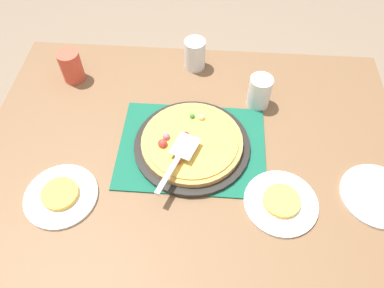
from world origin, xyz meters
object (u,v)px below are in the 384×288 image
Objects in this scene: pizza at (191,142)px; plate_far_right at (281,203)px; pizza_pan at (192,145)px; served_slice_right at (282,201)px; pizza_server at (178,158)px; plate_near_left at (61,196)px; cup_far at (71,66)px; cup_corner at (259,92)px; plate_side at (377,196)px; served_slice_left at (60,194)px; cup_near at (195,54)px.

pizza is 0.34m from plate_far_right.
pizza_pan is 0.33m from served_slice_right.
pizza_server is at bearing -111.01° from pizza_pan.
plate_near_left is 2.00× the size of served_slice_right.
pizza is 0.56m from cup_far.
pizza_pan is 1.73× the size of plate_near_left.
pizza is at bearing 146.33° from plate_far_right.
cup_corner reaches higher than plate_near_left.
served_slice_right is 0.92× the size of cup_far.
cup_corner is (-0.06, 0.40, 0.04)m from served_slice_right.
pizza_pan is 3.17× the size of cup_far.
pizza_pan is at bearing 146.10° from served_slice_right.
cup_corner is at bearing -6.80° from cup_far.
plate_side is at bearing -22.84° from cup_far.
pizza reaches higher than served_slice_left.
plate_near_left is (-0.38, -0.21, -0.01)m from pizza_pan.
served_slice_left is at bearing -177.90° from plate_far_right.
cup_far reaches higher than plate_near_left.
cup_near is at bearing 142.59° from cup_corner.
cup_near is at bearing 137.44° from plate_side.
plate_far_right is at bearing -16.96° from pizza_server.
pizza_server reaches higher than plate_side.
served_slice_right reaches higher than plate_side.
cup_corner reaches higher than plate_side.
plate_near_left is 0.74m from cup_corner.
plate_far_right is at bearing -32.82° from cup_far.
pizza_pan is 0.31m from cup_corner.
plate_side is 0.50m from cup_corner.
pizza_server is at bearing 19.14° from plate_near_left.
plate_near_left is at bearing -144.75° from cup_corner.
cup_near is 1.00× the size of cup_far.
pizza_pan is 0.59m from plate_side.
served_slice_left is at bearing -150.89° from pizza.
served_slice_left is at bearing -90.00° from plate_near_left.
plate_near_left is at bearing -120.73° from cup_near.
pizza_server reaches higher than plate_far_right.
cup_corner is (0.22, 0.21, 0.03)m from pizza.
served_slice_right reaches higher than plate_far_right.
cup_far reaches higher than served_slice_left.
pizza is at bearing 29.11° from served_slice_left.
cup_near is at bearing 92.35° from pizza.
cup_near and cup_far have the same top height.
served_slice_left reaches higher than pizza_pan.
plate_near_left is at bearing -177.90° from served_slice_right.
pizza_server is (-0.26, -0.31, 0.01)m from cup_corner.
cup_far reaches higher than pizza_server.
plate_far_right is 0.01m from served_slice_right.
pizza is 1.50× the size of plate_far_right.
cup_near is (0.36, 0.61, 0.04)m from served_slice_left.
pizza_server is (-0.31, 0.10, 0.07)m from plate_far_right.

